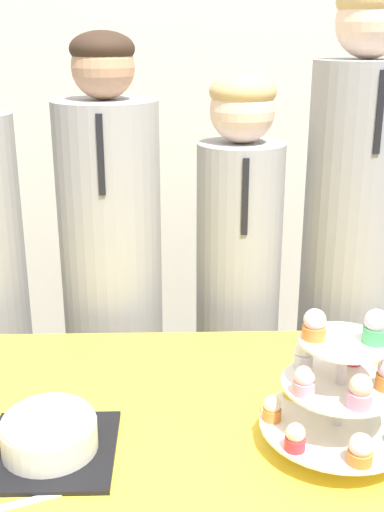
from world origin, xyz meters
name	(u,v)px	position (x,y,z in m)	size (l,w,h in m)	color
wall_back	(178,74)	(0.00, 1.79, 1.35)	(9.00, 0.06, 2.70)	beige
round_cake	(49,431)	(-0.27, 0.23, 0.76)	(0.26, 0.26, 0.11)	black
cupcake_stand	(341,390)	(0.31, 0.24, 0.84)	(0.31, 0.31, 0.30)	silver
student_1	(113,298)	(-0.22, 1.02, 0.71)	(0.31, 0.31, 1.51)	#939399
student_2	(237,306)	(0.18, 1.02, 0.68)	(0.26, 0.27, 1.40)	#939399
student_3	(349,274)	(0.53, 1.02, 0.79)	(0.30, 0.31, 1.64)	#939399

